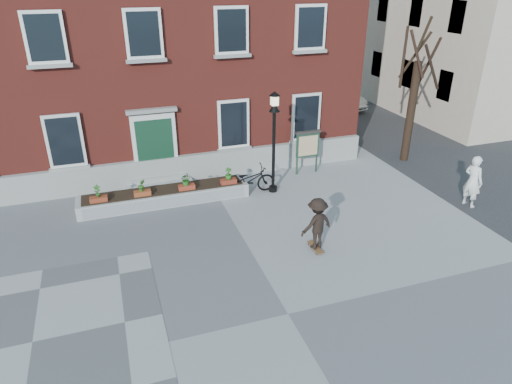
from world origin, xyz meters
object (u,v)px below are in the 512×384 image
object	(u,v)px
bystander	(473,181)
skateboarder	(317,224)
bicycle	(249,180)
parked_car	(337,97)
lamp_post	(274,129)
notice_board	(308,145)

from	to	relation	value
bystander	skateboarder	bearing A→B (deg)	85.52
bicycle	parked_car	xyz separation A→B (m)	(9.02, 9.98, 0.13)
lamp_post	parked_car	bearing A→B (deg)	51.40
bystander	lamp_post	xyz separation A→B (m)	(-6.38, 3.43, 1.57)
bicycle	skateboarder	distance (m)	4.53
bystander	skateboarder	world-z (taller)	bystander
lamp_post	skateboarder	size ratio (longest dim) A/B	2.27
bicycle	notice_board	world-z (taller)	notice_board
lamp_post	skateboarder	distance (m)	4.62
skateboarder	notice_board	bearing A→B (deg)	68.34
lamp_post	bicycle	bearing A→B (deg)	171.31
notice_board	skateboarder	size ratio (longest dim) A/B	1.08
parked_car	bystander	bearing A→B (deg)	-111.22
bicycle	bystander	world-z (taller)	bystander
lamp_post	notice_board	world-z (taller)	lamp_post
bicycle	parked_car	size ratio (longest dim) A/B	0.50
parked_car	bystander	xyz separation A→B (m)	(-1.71, -13.56, 0.29)
bystander	lamp_post	distance (m)	7.41
bystander	bicycle	bearing A→B (deg)	51.87
skateboarder	bystander	bearing A→B (deg)	7.59
parked_car	lamp_post	bearing A→B (deg)	-142.64
bicycle	bystander	size ratio (longest dim) A/B	1.06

